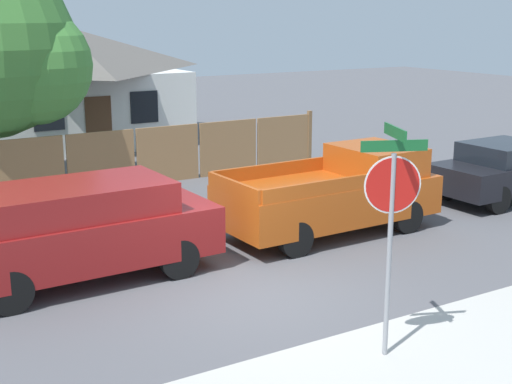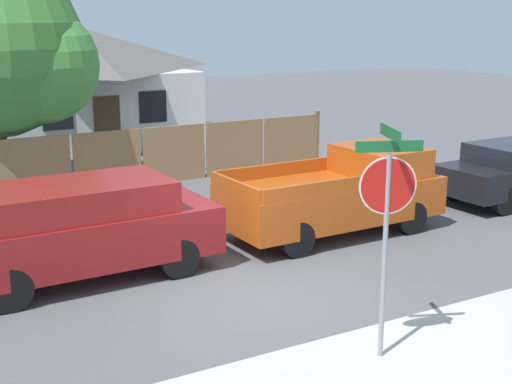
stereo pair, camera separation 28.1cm
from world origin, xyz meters
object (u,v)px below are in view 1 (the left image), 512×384
(house, at_px, (64,81))
(stop_sign, at_px, (392,203))
(orange_pickup, at_px, (336,193))
(parked_sedan, at_px, (506,170))
(red_suv, at_px, (79,228))

(house, height_order, stop_sign, house)
(orange_pickup, xyz_separation_m, parked_sedan, (5.47, -0.01, -0.10))
(house, xyz_separation_m, parked_sedan, (6.98, -14.85, -1.44))
(stop_sign, bearing_deg, house, 108.45)
(house, bearing_deg, red_suv, -105.66)
(house, distance_m, orange_pickup, 14.98)
(house, xyz_separation_m, stop_sign, (-1.43, -19.90, -0.01))
(house, bearing_deg, stop_sign, -94.12)
(house, height_order, parked_sedan, house)
(parked_sedan, height_order, stop_sign, stop_sign)
(house, relative_size, parked_sedan, 1.94)
(orange_pickup, height_order, stop_sign, stop_sign)
(red_suv, distance_m, stop_sign, 5.87)
(house, xyz_separation_m, orange_pickup, (1.51, -14.85, -1.33))
(parked_sedan, bearing_deg, stop_sign, -150.36)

